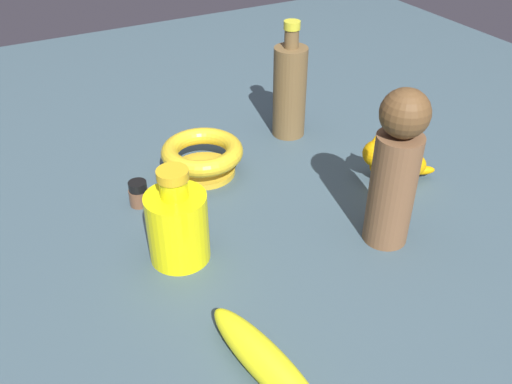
# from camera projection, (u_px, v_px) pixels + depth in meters

# --- Properties ---
(ground) EXTENTS (2.00, 2.00, 0.00)m
(ground) POSITION_uv_depth(u_px,v_px,m) (256.00, 213.00, 0.89)
(ground) COLOR #384C56
(bottle_tall) EXTENTS (0.06, 0.06, 0.23)m
(bottle_tall) POSITION_uv_depth(u_px,v_px,m) (290.00, 90.00, 1.06)
(bottle_tall) COLOR brown
(bottle_tall) RESTS_ON ground
(person_figure_adult) EXTENTS (0.09, 0.09, 0.24)m
(person_figure_adult) POSITION_uv_depth(u_px,v_px,m) (396.00, 169.00, 0.77)
(person_figure_adult) COLOR brown
(person_figure_adult) RESTS_ON ground
(nail_polish_jar) EXTENTS (0.03, 0.03, 0.04)m
(nail_polish_jar) POSITION_uv_depth(u_px,v_px,m) (139.00, 193.00, 0.90)
(nail_polish_jar) COLOR brown
(nail_polish_jar) RESTS_ON ground
(bottle_short) EXTENTS (0.09, 0.09, 0.15)m
(bottle_short) POSITION_uv_depth(u_px,v_px,m) (178.00, 224.00, 0.77)
(bottle_short) COLOR yellow
(bottle_short) RESTS_ON ground
(banana) EXTENTS (0.07, 0.20, 0.04)m
(banana) POSITION_uv_depth(u_px,v_px,m) (265.00, 362.00, 0.63)
(banana) COLOR yellow
(banana) RESTS_ON ground
(cat_figurine) EXTENTS (0.12, 0.09, 0.08)m
(cat_figurine) POSITION_uv_depth(u_px,v_px,m) (393.00, 162.00, 0.95)
(cat_figurine) COLOR #CA8D05
(cat_figurine) RESTS_ON ground
(bowl) EXTENTS (0.14, 0.14, 0.06)m
(bowl) POSITION_uv_depth(u_px,v_px,m) (202.00, 155.00, 0.97)
(bowl) COLOR gold
(bowl) RESTS_ON ground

